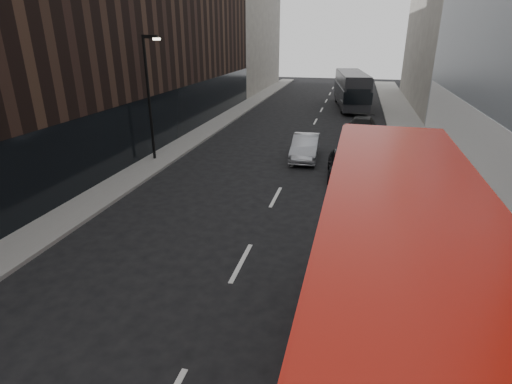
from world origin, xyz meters
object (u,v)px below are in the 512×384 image
Objects in this scene: red_bus at (397,324)px; car_c at (362,128)px; grey_bus at (351,89)px; street_lamp at (149,90)px; car_a at (344,164)px; car_b at (305,147)px.

car_c is at bearing 91.47° from red_bus.
grey_bus reaches higher than car_c.
street_lamp is 11.71m from car_a.
car_c is (1.15, -12.82, -1.20)m from grey_bus.
car_b is at bearing -114.00° from car_c.
car_a reaches higher than car_c.
street_lamp is at bearing -139.77° from car_c.
red_bus is 2.70× the size of car_b.
red_bus is (12.48, -15.40, -1.50)m from street_lamp.
car_a is at bearing -52.41° from car_b.
car_a is 3.81m from car_b.
grey_bus reaches higher than car_a.
street_lamp is 24.69m from grey_bus.
grey_bus is (10.96, 22.00, -2.27)m from street_lamp.
red_bus reaches higher than car_a.
car_a is at bearing -92.49° from car_c.
car_b is (-3.73, 18.01, -1.95)m from red_bus.
grey_bus is at bearing 81.45° from car_b.
red_bus is at bearing -88.72° from car_a.
car_c is (-0.38, 24.58, -1.97)m from red_bus.
street_lamp reaches higher than red_bus.
red_bus reaches higher than grey_bus.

